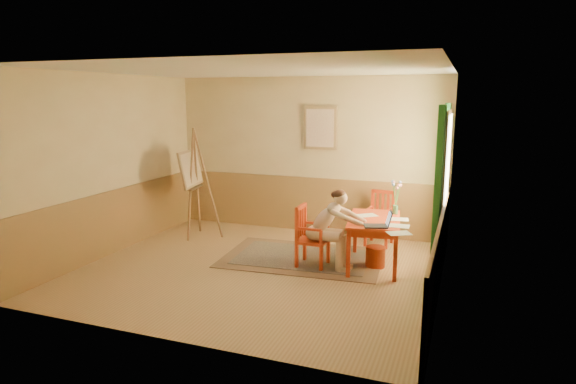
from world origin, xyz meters
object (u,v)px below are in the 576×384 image
at_px(chair_left, 310,236).
at_px(figure, 329,225).
at_px(laptop, 380,223).
at_px(chair_back, 380,218).
at_px(table, 374,225).
at_px(easel, 193,173).

distance_m(chair_left, figure, 0.36).
distance_m(figure, laptop, 0.75).
height_order(chair_left, figure, figure).
relative_size(chair_left, chair_back, 1.00).
height_order(table, laptop, laptop).
distance_m(table, figure, 0.67).
height_order(chair_back, figure, figure).
xyz_separation_m(chair_back, laptop, (0.26, -1.57, 0.31)).
bearing_deg(chair_back, table, -84.73).
bearing_deg(easel, table, -8.62).
xyz_separation_m(chair_back, easel, (-3.18, -0.64, 0.69)).
height_order(figure, laptop, figure).
bearing_deg(table, easel, 171.38).
distance_m(table, easel, 3.36).
bearing_deg(table, chair_back, 95.27).
bearing_deg(figure, laptop, -7.75).
bearing_deg(chair_left, table, 19.36).
bearing_deg(laptop, chair_left, 173.41).
bearing_deg(chair_left, laptop, -6.59).
height_order(laptop, easel, easel).
distance_m(figure, easel, 2.87).
relative_size(chair_back, easel, 0.47).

